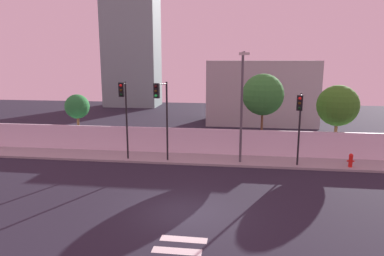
# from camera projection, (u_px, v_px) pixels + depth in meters

# --- Properties ---
(ground_plane) EXTENTS (80.00, 80.00, 0.00)m
(ground_plane) POSITION_uv_depth(u_px,v_px,m) (184.00, 212.00, 15.65)
(ground_plane) COLOR #211F2C
(sidewalk) EXTENTS (36.00, 2.40, 0.15)m
(sidewalk) POSITION_uv_depth(u_px,v_px,m) (203.00, 160.00, 23.61)
(sidewalk) COLOR gray
(sidewalk) RESTS_ON ground
(perimeter_wall) EXTENTS (36.00, 0.18, 1.80)m
(perimeter_wall) POSITION_uv_depth(u_px,v_px,m) (205.00, 141.00, 24.67)
(perimeter_wall) COLOR silver
(perimeter_wall) RESTS_ON sidewalk
(traffic_light_left) EXTENTS (0.34, 1.13, 5.18)m
(traffic_light_left) POSITION_uv_depth(u_px,v_px,m) (124.00, 105.00, 22.46)
(traffic_light_left) COLOR black
(traffic_light_left) RESTS_ON sidewalk
(traffic_light_center) EXTENTS (0.55, 1.74, 5.19)m
(traffic_light_center) POSITION_uv_depth(u_px,v_px,m) (162.00, 105.00, 21.81)
(traffic_light_center) COLOR black
(traffic_light_center) RESTS_ON sidewalk
(traffic_light_right) EXTENTS (0.52, 1.54, 4.57)m
(traffic_light_right) POSITION_uv_depth(u_px,v_px,m) (300.00, 115.00, 20.84)
(traffic_light_right) COLOR black
(traffic_light_right) RESTS_ON sidewalk
(street_lamp_curbside) EXTENTS (0.61, 1.63, 7.07)m
(street_lamp_curbside) POSITION_uv_depth(u_px,v_px,m) (242.00, 100.00, 21.84)
(street_lamp_curbside) COLOR #4C4C51
(street_lamp_curbside) RESTS_ON sidewalk
(fire_hydrant) EXTENTS (0.44, 0.26, 0.86)m
(fire_hydrant) POSITION_uv_depth(u_px,v_px,m) (351.00, 160.00, 21.64)
(fire_hydrant) COLOR red
(fire_hydrant) RESTS_ON sidewalk
(roadside_tree_leftmost) EXTENTS (1.88, 1.88, 4.12)m
(roadside_tree_leftmost) POSITION_uv_depth(u_px,v_px,m) (77.00, 107.00, 26.90)
(roadside_tree_leftmost) COLOR brown
(roadside_tree_leftmost) RESTS_ON ground
(roadside_tree_midleft) EXTENTS (2.98, 2.98, 5.77)m
(roadside_tree_midleft) POSITION_uv_depth(u_px,v_px,m) (263.00, 95.00, 24.82)
(roadside_tree_midleft) COLOR brown
(roadside_tree_midleft) RESTS_ON ground
(roadside_tree_midright) EXTENTS (2.87, 2.87, 5.02)m
(roadside_tree_midright) POSITION_uv_depth(u_px,v_px,m) (338.00, 106.00, 24.27)
(roadside_tree_midright) COLOR brown
(roadside_tree_midright) RESTS_ON ground
(low_building_distant) EXTENTS (11.24, 6.00, 6.64)m
(low_building_distant) POSITION_uv_depth(u_px,v_px,m) (261.00, 92.00, 37.23)
(low_building_distant) COLOR #A1A1A1
(low_building_distant) RESTS_ON ground
(tower_on_skyline) EXTENTS (7.64, 5.00, 23.62)m
(tower_on_skyline) POSITION_uv_depth(u_px,v_px,m) (131.00, 23.00, 49.63)
(tower_on_skyline) COLOR gray
(tower_on_skyline) RESTS_ON ground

